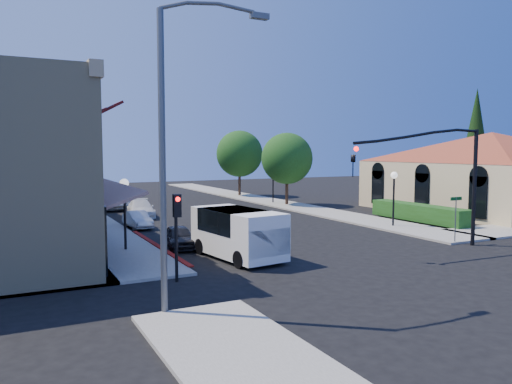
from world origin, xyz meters
name	(u,v)px	position (x,y,z in m)	size (l,w,h in m)	color
ground	(370,268)	(0.00, 0.00, 0.00)	(120.00, 120.00, 0.00)	black
sidewalk_left	(72,209)	(-8.75, 27.00, 0.06)	(3.50, 50.00, 0.12)	gray
sidewalk_right	(261,200)	(8.75, 27.00, 0.06)	(3.50, 50.00, 0.12)	gray
curb_red_strip	(158,249)	(-6.90, 8.00, 0.00)	(0.25, 10.00, 0.06)	maroon
mission_building	(491,165)	(21.99, 11.50, 3.75)	(30.12, 30.12, 6.40)	beige
hedge	(419,222)	(11.70, 9.00, 0.00)	(1.40, 8.00, 1.10)	#1E4814
conifer_far	(476,136)	(28.00, 18.00, 6.36)	(3.20, 3.20, 11.00)	#322014
street_tree_a	(287,158)	(8.80, 22.00, 4.19)	(4.56, 4.56, 6.48)	#322014
street_tree_b	(239,154)	(8.80, 32.00, 4.54)	(4.94, 4.94, 7.02)	#322014
signal_mast_arm	(445,167)	(5.86, 1.50, 4.09)	(8.01, 0.39, 6.00)	black
secondary_signal	(177,221)	(-8.00, 1.41, 2.32)	(0.28, 0.42, 3.32)	black
cobra_streetlight	(174,139)	(-9.15, -2.00, 5.27)	(3.60, 0.25, 9.31)	#595B5E
street_name_sign	(456,212)	(7.50, 2.20, 1.70)	(0.80, 0.06, 2.50)	#595B5E
lamppost_left_near	(124,196)	(-8.50, 8.00, 2.74)	(0.44, 0.44, 3.57)	black
lamppost_left_far	(83,180)	(-8.50, 22.00, 2.74)	(0.44, 0.44, 3.57)	black
lamppost_right_near	(394,185)	(8.50, 8.00, 2.74)	(0.44, 0.44, 3.57)	black
lamppost_right_far	(273,174)	(8.50, 24.00, 2.74)	(0.44, 0.44, 3.57)	black
white_van	(238,230)	(-4.22, 4.14, 1.29)	(2.83, 5.28, 2.23)	white
parked_car_a	(179,237)	(-5.85, 7.75, 0.56)	(1.33, 3.30, 1.12)	black
parked_car_b	(138,220)	(-6.20, 15.09, 0.53)	(1.13, 3.25, 1.07)	silver
parked_car_c	(141,209)	(-4.80, 20.00, 0.64)	(1.78, 4.39, 1.27)	silver
parked_car_d	(112,202)	(-5.75, 26.00, 0.67)	(2.21, 4.79, 1.33)	#B6B9BC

